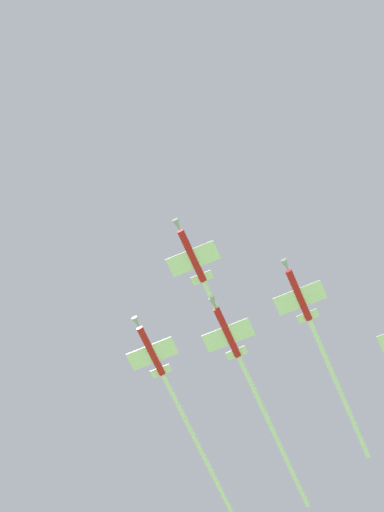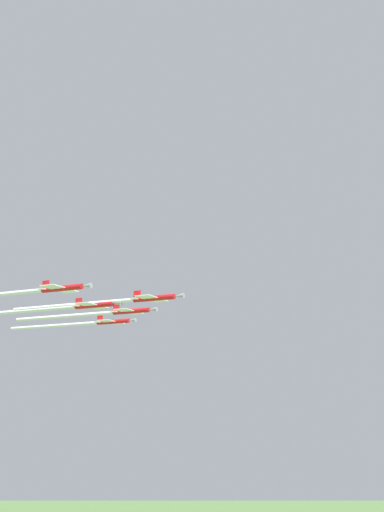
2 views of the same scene
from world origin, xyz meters
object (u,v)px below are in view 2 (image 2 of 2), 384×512
Objects in this scene: jet_port_inner at (100,313)px; jet_port_outer at (55,308)px; jet_starboard_inner at (18,293)px; jet_lead at (113,302)px; jet_starboard_outer at (85,324)px.

jet_port_inner is 0.92× the size of jet_port_outer.
jet_starboard_inner reaches higher than jet_port_outer.
jet_port_outer is (-2.02, 15.60, -0.47)m from jet_lead.
jet_lead is at bearing 42.40° from jet_port_inner.
jet_port_inner is 14.30m from jet_port_outer.
jet_lead is 18.93m from jet_port_inner.
jet_port_inner reaches higher than jet_lead.
jet_starboard_outer is at bearing -158.59° from jet_port_outer.
jet_starboard_inner is at bearing 2.45° from jet_port_outer.
jet_starboard_inner is (-28.03, -1.25, 0.84)m from jet_port_inner.
jet_port_inner reaches higher than jet_starboard_outer.
jet_starboard_inner is 43.50m from jet_starboard_outer.
jet_port_inner is 1.00× the size of jet_starboard_outer.
jet_starboard_outer is (24.29, 30.06, 0.03)m from jet_lead.
jet_port_inner is at bearing 168.03° from jet_port_outer.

